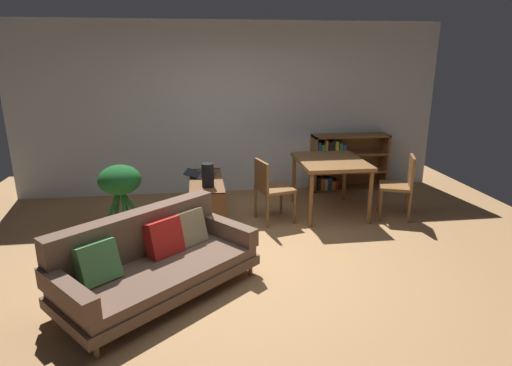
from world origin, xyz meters
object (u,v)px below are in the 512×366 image
object	(u,v)px
dining_table	(330,165)
bookshelf	(342,162)
potted_floor_plant	(120,187)
dining_chair_near	(401,183)
dining_chair_far	(270,186)
media_console	(207,202)
desk_speaker	(208,175)
open_laptop	(202,175)
fabric_couch	(153,259)

from	to	relation	value
dining_table	bookshelf	size ratio (longest dim) A/B	0.88
potted_floor_plant	dining_chair_near	bearing A→B (deg)	0.93
dining_chair_far	dining_chair_near	bearing A→B (deg)	-3.39
media_console	desk_speaker	world-z (taller)	desk_speaker
desk_speaker	dining_table	xyz separation A→B (m)	(1.73, 0.49, -0.06)
potted_floor_plant	dining_chair_near	world-z (taller)	potted_floor_plant
dining_table	bookshelf	xyz separation A→B (m)	(0.55, 1.07, -0.23)
bookshelf	dining_chair_far	bearing A→B (deg)	-137.98
open_laptop	dining_chair_near	bearing A→B (deg)	-7.37
media_console	potted_floor_plant	xyz separation A→B (m)	(-1.06, -0.21, 0.32)
open_laptop	potted_floor_plant	size ratio (longest dim) A/B	0.50
desk_speaker	dining_table	bearing A→B (deg)	15.77
open_laptop	desk_speaker	world-z (taller)	desk_speaker
open_laptop	dining_chair_far	world-z (taller)	dining_chair_far
media_console	dining_chair_near	world-z (taller)	dining_chair_near
dining_chair_near	dining_chair_far	world-z (taller)	dining_chair_near
open_laptop	desk_speaker	bearing A→B (deg)	-81.87
open_laptop	dining_chair_near	world-z (taller)	dining_chair_near
desk_speaker	dining_chair_far	bearing A→B (deg)	16.90
media_console	dining_chair_near	bearing A→B (deg)	-3.23
potted_floor_plant	dining_table	bearing A→B (deg)	8.17
media_console	open_laptop	world-z (taller)	open_laptop
open_laptop	potted_floor_plant	bearing A→B (deg)	-157.82
fabric_couch	desk_speaker	world-z (taller)	desk_speaker
open_laptop	dining_chair_far	distance (m)	0.94
potted_floor_plant	dining_table	distance (m)	2.84
media_console	desk_speaker	size ratio (longest dim) A/B	4.07
open_laptop	dining_chair_near	size ratio (longest dim) A/B	0.50
dining_chair_far	bookshelf	distance (m)	1.95
media_console	dining_chair_near	xyz separation A→B (m)	(2.65, -0.15, 0.20)
fabric_couch	dining_table	distance (m)	2.98
dining_chair_near	fabric_couch	bearing A→B (deg)	-154.72
media_console	dining_chair_near	distance (m)	2.66
open_laptop	potted_floor_plant	distance (m)	1.09
potted_floor_plant	dining_table	xyz separation A→B (m)	(2.81, 0.40, 0.07)
fabric_couch	bookshelf	world-z (taller)	bookshelf
dining_chair_near	dining_chair_far	xyz separation A→B (m)	(-1.80, 0.11, -0.00)
dining_chair_near	bookshelf	distance (m)	1.46
open_laptop	bookshelf	world-z (taller)	bookshelf
dining_chair_far	bookshelf	world-z (taller)	bookshelf
potted_floor_plant	dining_chair_far	xyz separation A→B (m)	(1.91, 0.17, -0.12)
fabric_couch	bookshelf	bearing A→B (deg)	45.72
fabric_couch	open_laptop	size ratio (longest dim) A/B	4.42
dining_chair_near	media_console	bearing A→B (deg)	176.77
dining_chair_near	dining_chair_far	size ratio (longest dim) A/B	1.03
dining_chair_far	desk_speaker	bearing A→B (deg)	-163.10
dining_chair_near	bookshelf	bearing A→B (deg)	103.91
dining_table	dining_chair_far	xyz separation A→B (m)	(-0.90, -0.24, -0.20)
fabric_couch	desk_speaker	bearing A→B (deg)	67.25
potted_floor_plant	bookshelf	world-z (taller)	bookshelf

